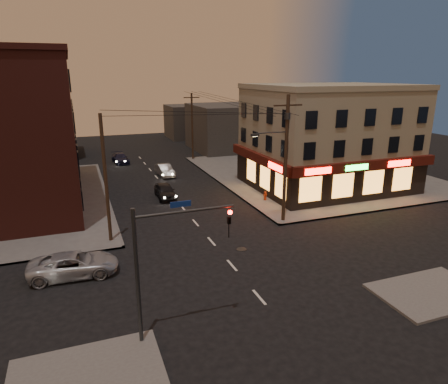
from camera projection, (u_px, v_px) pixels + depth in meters
name	position (u px, v px, depth m)	size (l,w,h in m)	color
ground	(232.00, 265.00, 25.21)	(120.00, 120.00, 0.00)	black
sidewalk_ne	(312.00, 173.00, 48.30)	(24.00, 28.00, 0.15)	#514F4C
pizza_building	(328.00, 137.00, 41.11)	(15.85, 12.85, 10.50)	gray
brick_apartment	(2.00, 132.00, 35.48)	(12.00, 20.00, 13.00)	#4D1D19
bg_building_ne_a	(226.00, 127.00, 63.03)	(10.00, 12.00, 7.00)	#3F3D3A
bg_building_nw	(41.00, 129.00, 57.38)	(9.00, 10.00, 8.00)	#3F3D3A
bg_building_ne_b	(189.00, 121.00, 75.06)	(8.00, 8.00, 6.00)	#3F3D3A
utility_pole_main	(285.00, 152.00, 31.03)	(4.20, 0.44, 10.00)	#382619
utility_pole_far	(192.00, 127.00, 54.89)	(0.26, 0.26, 9.00)	#382619
utility_pole_west	(106.00, 179.00, 27.42)	(0.24, 0.24, 9.00)	#382619
traffic_signal	(160.00, 255.00, 17.12)	(4.49, 0.32, 6.47)	#333538
suv_cross	(74.00, 265.00, 23.76)	(2.38, 5.15, 1.43)	#9C9DA4
sedan_near	(165.00, 191.00, 38.75)	(1.67, 4.16, 1.42)	black
sedan_mid	(165.00, 170.00, 47.13)	(1.45, 4.15, 1.37)	slate
sedan_far	(120.00, 158.00, 54.00)	(1.78, 4.39, 1.27)	#181931
fire_hydrant	(265.00, 195.00, 37.66)	(0.39, 0.39, 0.85)	maroon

